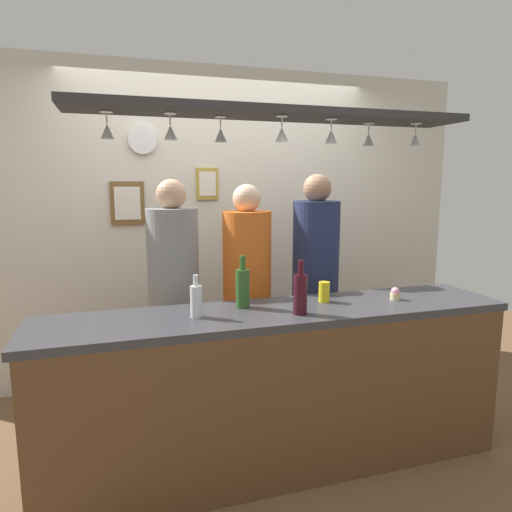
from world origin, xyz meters
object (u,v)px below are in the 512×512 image
at_px(cupcake, 395,294).
at_px(picture_frame_caricature, 127,203).
at_px(picture_frame_crest, 207,184).
at_px(bottle_soda_clear, 196,300).
at_px(drink_can, 324,292).
at_px(person_right_navy_shirt, 315,268).
at_px(bottle_champagne_green, 243,287).
at_px(bottle_wine_dark_red, 300,293).
at_px(wall_clock, 142,140).
at_px(person_middle_orange_shirt, 247,279).
at_px(person_left_grey_shirt, 174,280).

bearing_deg(cupcake, picture_frame_caricature, 137.19).
bearing_deg(picture_frame_crest, bottle_soda_clear, -103.78).
bearing_deg(bottle_soda_clear, drink_can, 6.19).
xyz_separation_m(person_right_navy_shirt, bottle_champagne_green, (-0.71, -0.56, 0.03)).
bearing_deg(picture_frame_crest, bottle_wine_dark_red, -82.35).
distance_m(person_right_navy_shirt, picture_frame_crest, 1.16).
relative_size(bottle_champagne_green, drink_can, 2.46).
xyz_separation_m(person_right_navy_shirt, cupcake, (0.23, -0.67, -0.05)).
bearing_deg(drink_can, picture_frame_crest, 108.43).
relative_size(person_right_navy_shirt, picture_frame_caricature, 5.07).
distance_m(drink_can, picture_frame_caricature, 1.78).
height_order(bottle_champagne_green, drink_can, bottle_champagne_green).
xyz_separation_m(bottle_champagne_green, wall_clock, (-0.45, 1.29, 0.92)).
height_order(bottle_champagne_green, bottle_soda_clear, bottle_champagne_green).
xyz_separation_m(person_middle_orange_shirt, bottle_champagne_green, (-0.18, -0.56, 0.08)).
bearing_deg(person_left_grey_shirt, cupcake, -27.88).
height_order(bottle_champagne_green, picture_frame_crest, picture_frame_crest).
xyz_separation_m(person_middle_orange_shirt, person_right_navy_shirt, (0.53, 0.00, 0.05)).
bearing_deg(bottle_soda_clear, person_right_navy_shirt, 33.89).
distance_m(person_middle_orange_shirt, person_right_navy_shirt, 0.53).
xyz_separation_m(bottle_soda_clear, cupcake, (1.23, 0.00, -0.06)).
height_order(drink_can, picture_frame_caricature, picture_frame_caricature).
distance_m(person_right_navy_shirt, wall_clock, 1.67).
relative_size(picture_frame_caricature, wall_clock, 1.55).
relative_size(person_right_navy_shirt, picture_frame_crest, 6.63).
relative_size(person_left_grey_shirt, person_right_navy_shirt, 0.98).
bearing_deg(drink_can, person_left_grey_shirt, 144.73).
bearing_deg(picture_frame_caricature, bottle_wine_dark_red, -60.91).
relative_size(bottle_wine_dark_red, bottle_soda_clear, 1.30).
bearing_deg(cupcake, person_right_navy_shirt, 108.86).
height_order(person_left_grey_shirt, cupcake, person_left_grey_shirt).
distance_m(bottle_champagne_green, wall_clock, 1.65).
height_order(person_middle_orange_shirt, drink_can, person_middle_orange_shirt).
relative_size(person_middle_orange_shirt, person_right_navy_shirt, 0.96).
distance_m(person_left_grey_shirt, person_right_navy_shirt, 1.04).
relative_size(person_left_grey_shirt, bottle_champagne_green, 5.62).
bearing_deg(person_middle_orange_shirt, bottle_soda_clear, -125.07).
distance_m(bottle_champagne_green, cupcake, 0.95).
bearing_deg(person_right_navy_shirt, drink_can, -109.71).
xyz_separation_m(picture_frame_crest, picture_frame_caricature, (-0.64, 0.00, -0.15)).
distance_m(bottle_champagne_green, picture_frame_caricature, 1.49).
relative_size(person_middle_orange_shirt, bottle_soda_clear, 7.18).
height_order(bottle_champagne_green, wall_clock, wall_clock).
relative_size(bottle_wine_dark_red, cupcake, 3.85).
xyz_separation_m(person_right_navy_shirt, wall_clock, (-1.16, 0.74, 0.95)).
bearing_deg(cupcake, bottle_champagne_green, 173.16).
height_order(person_right_navy_shirt, bottle_wine_dark_red, person_right_navy_shirt).
relative_size(bottle_wine_dark_red, picture_frame_caricature, 0.88).
distance_m(cupcake, picture_frame_caricature, 2.14).
height_order(person_right_navy_shirt, wall_clock, wall_clock).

